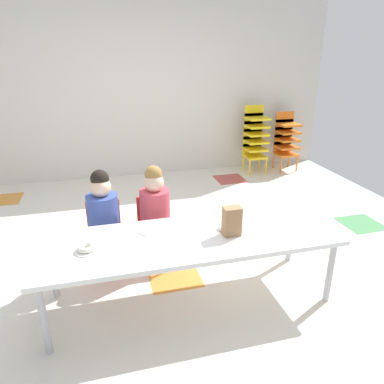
# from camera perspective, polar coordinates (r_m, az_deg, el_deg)

# --- Properties ---
(ground_plane) EXTENTS (6.12, 4.90, 0.02)m
(ground_plane) POSITION_cam_1_polar(r_m,az_deg,el_deg) (3.57, -4.38, -9.32)
(ground_plane) COLOR silver
(back_wall) EXTENTS (6.12, 0.10, 2.69)m
(back_wall) POSITION_cam_1_polar(r_m,az_deg,el_deg) (5.52, -9.73, 16.36)
(back_wall) COLOR beige
(back_wall) RESTS_ON ground_plane
(craft_table) EXTENTS (2.20, 0.71, 0.54)m
(craft_table) POSITION_cam_1_polar(r_m,az_deg,el_deg) (2.67, -0.32, -7.88)
(craft_table) COLOR white
(craft_table) RESTS_ON ground_plane
(seated_child_near_camera) EXTENTS (0.32, 0.32, 0.92)m
(seated_child_near_camera) POSITION_cam_1_polar(r_m,az_deg,el_deg) (3.11, -13.95, -3.09)
(seated_child_near_camera) COLOR red
(seated_child_near_camera) RESTS_ON ground_plane
(seated_child_middle_seat) EXTENTS (0.32, 0.31, 0.92)m
(seated_child_middle_seat) POSITION_cam_1_polar(r_m,az_deg,el_deg) (3.14, -5.93, -2.31)
(seated_child_middle_seat) COLOR red
(seated_child_middle_seat) RESTS_ON ground_plane
(kid_chair_yellow_stack) EXTENTS (0.32, 0.30, 1.04)m
(kid_chair_yellow_stack) POSITION_cam_1_polar(r_m,az_deg,el_deg) (5.74, 10.00, 8.73)
(kid_chair_yellow_stack) COLOR yellow
(kid_chair_yellow_stack) RESTS_ON ground_plane
(kid_chair_orange_stack) EXTENTS (0.32, 0.30, 0.92)m
(kid_chair_orange_stack) POSITION_cam_1_polar(r_m,az_deg,el_deg) (5.99, 14.71, 8.31)
(kid_chair_orange_stack) COLOR orange
(kid_chair_orange_stack) RESTS_ON ground_plane
(paper_bag_brown) EXTENTS (0.13, 0.09, 0.22)m
(paper_bag_brown) POSITION_cam_1_polar(r_m,az_deg,el_deg) (2.65, 6.34, -4.63)
(paper_bag_brown) COLOR #9E754C
(paper_bag_brown) RESTS_ON craft_table
(paper_plate_near_edge) EXTENTS (0.18, 0.18, 0.01)m
(paper_plate_near_edge) POSITION_cam_1_polar(r_m,az_deg,el_deg) (2.58, -16.32, -8.87)
(paper_plate_near_edge) COLOR white
(paper_plate_near_edge) RESTS_ON craft_table
(paper_plate_center_table) EXTENTS (0.18, 0.18, 0.01)m
(paper_plate_center_table) POSITION_cam_1_polar(r_m,az_deg,el_deg) (2.76, -6.74, -6.03)
(paper_plate_center_table) COLOR white
(paper_plate_center_table) RESTS_ON craft_table
(donut_powdered_on_plate) EXTENTS (0.13, 0.13, 0.04)m
(donut_powdered_on_plate) POSITION_cam_1_polar(r_m,az_deg,el_deg) (2.57, -16.37, -8.42)
(donut_powdered_on_plate) COLOR white
(donut_powdered_on_plate) RESTS_ON craft_table
(donut_powdered_loose) EXTENTS (0.12, 0.12, 0.03)m
(donut_powdered_loose) POSITION_cam_1_polar(r_m,az_deg,el_deg) (2.76, 5.37, -5.64)
(donut_powdered_loose) COLOR white
(donut_powdered_loose) RESTS_ON craft_table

